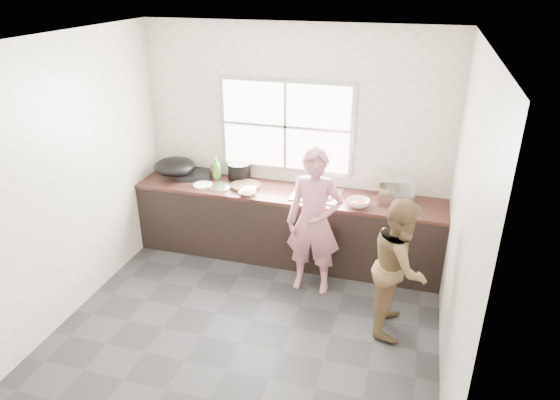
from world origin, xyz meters
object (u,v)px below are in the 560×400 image
(burner, at_px, (194,173))
(bowl_mince, at_px, (247,193))
(woman, at_px, (314,227))
(cutting_board, at_px, (246,186))
(bowl_held, at_px, (327,197))
(bottle_brown_tall, at_px, (214,169))
(dish_rack, at_px, (395,190))
(bowl_crabs, at_px, (358,204))
(pot_lid_left, at_px, (189,179))
(black_pot, at_px, (239,171))
(glass_jar, at_px, (237,176))
(person_side, at_px, (400,266))
(wok, at_px, (174,166))
(bottle_green, at_px, (217,168))
(plate_food, at_px, (203,185))
(bottle_brown_short, at_px, (240,172))
(pot_lid_right, at_px, (219,187))

(burner, bearing_deg, bowl_mince, -24.34)
(woman, relative_size, burner, 3.53)
(cutting_board, xyz_separation_m, bowl_held, (0.99, -0.07, 0.01))
(bowl_held, height_order, bottle_brown_tall, bottle_brown_tall)
(bowl_held, bearing_deg, dish_rack, 10.13)
(bowl_crabs, height_order, bowl_held, bowl_crabs)
(pot_lid_left, bearing_deg, bowl_crabs, -4.79)
(burner, bearing_deg, black_pot, 5.59)
(glass_jar, bearing_deg, person_side, -29.48)
(woman, distance_m, wok, 1.98)
(bottle_green, distance_m, burner, 0.34)
(bowl_mince, xyz_separation_m, bottle_brown_tall, (-0.59, 0.44, 0.06))
(plate_food, bearing_deg, black_pot, 44.54)
(black_pot, relative_size, pot_lid_left, 1.06)
(black_pot, xyz_separation_m, pot_lid_left, (-0.57, -0.22, -0.09))
(bottle_green, xyz_separation_m, bottle_brown_tall, (-0.07, 0.08, -0.06))
(cutting_board, distance_m, bottle_brown_short, 0.29)
(bottle_green, bearing_deg, bottle_brown_short, 17.30)
(bowl_crabs, bearing_deg, burner, 170.99)
(bowl_mince, height_order, burner, burner)
(glass_jar, bearing_deg, bottle_green, -172.37)
(cutting_board, height_order, pot_lid_left, cutting_board)
(woman, distance_m, pot_lid_left, 1.79)
(burner, bearing_deg, glass_jar, 0.68)
(woman, relative_size, bottle_brown_tall, 8.67)
(cutting_board, distance_m, glass_jar, 0.26)
(cutting_board, bearing_deg, bowl_held, -3.79)
(woman, bearing_deg, cutting_board, 149.58)
(bowl_crabs, height_order, wok, wok)
(bowl_mince, xyz_separation_m, bowl_held, (0.89, 0.14, 0.01))
(person_side, bearing_deg, bottle_brown_short, 59.88)
(bowl_mince, relative_size, wok, 0.38)
(woman, height_order, black_pot, woman)
(black_pot, distance_m, wok, 0.79)
(bowl_held, distance_m, bottle_brown_tall, 1.51)
(person_side, bearing_deg, plate_food, 70.53)
(woman, xyz_separation_m, bottle_green, (-1.38, 0.70, 0.25))
(plate_food, distance_m, burner, 0.37)
(bottle_brown_tall, bearing_deg, pot_lid_left, -138.64)
(cutting_board, height_order, bottle_brown_tall, bottle_brown_tall)
(person_side, relative_size, wok, 2.71)
(bowl_held, bearing_deg, woman, -94.73)
(wok, relative_size, pot_lid_right, 1.79)
(pot_lid_right, bearing_deg, black_pot, 67.97)
(woman, bearing_deg, bottle_brown_short, 144.20)
(person_side, bearing_deg, woman, 65.92)
(bottle_brown_tall, xyz_separation_m, wok, (-0.43, -0.21, 0.07))
(bottle_brown_tall, xyz_separation_m, burner, (-0.26, -0.06, -0.05))
(person_side, distance_m, bottle_brown_tall, 2.66)
(bowl_mince, height_order, plate_food, bowl_mince)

